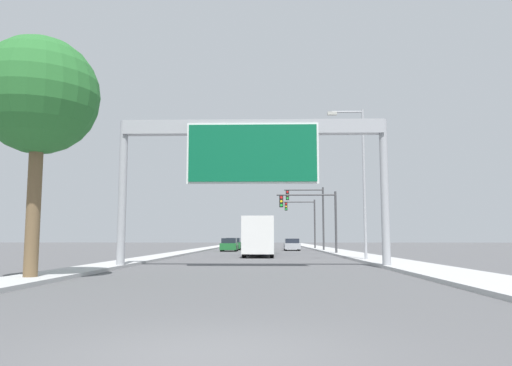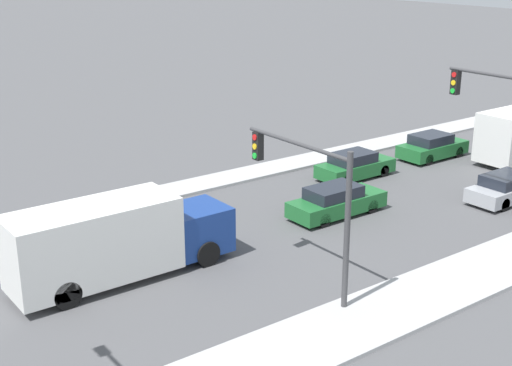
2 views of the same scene
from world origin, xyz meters
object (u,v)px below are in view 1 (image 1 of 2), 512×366
Objects in this scene: car_far_right at (292,245)px; traffic_light_near_intersection at (315,211)px; car_near_center at (233,244)px; truck_box_primary at (259,237)px; car_near_left at (261,246)px; traffic_light_mid_block at (311,208)px; palm_tree_foreground at (39,97)px; car_mid_right at (229,245)px; street_lamp_right at (360,172)px; truck_box_secondary at (262,237)px; traffic_light_far_intersection at (305,216)px; sign_gantry at (253,149)px.

car_far_right is 0.80× the size of traffic_light_near_intersection.
truck_box_primary is at bearing -80.87° from car_near_center.
car_near_left is 7.91m from traffic_light_mid_block.
car_far_right is at bearing 75.40° from palm_tree_foreground.
street_lamp_right is (10.10, -23.34, 4.93)m from car_mid_right.
truck_box_secondary is 0.93× the size of palm_tree_foreground.
traffic_light_far_intersection reaches higher than car_near_center.
truck_box_primary is (3.50, -15.57, 0.88)m from car_mid_right.
car_mid_right is 25.91m from street_lamp_right.
traffic_light_mid_block is 22.88m from street_lamp_right.
car_near_center is 18.98m from traffic_light_near_intersection.
car_near_center is 5.53m from truck_box_secondary.
car_mid_right is 9.84m from traffic_light_mid_block.
palm_tree_foreground reaches higher than traffic_light_near_intersection.
truck_box_secondary is at bearing 90.00° from sign_gantry.
sign_gantry reaches higher than traffic_light_mid_block.
traffic_light_far_intersection is at bearing 46.55° from car_mid_right.
truck_box_primary is 25.96m from truck_box_secondary.
street_lamp_right reaches higher than car_mid_right.
sign_gantry is at bearing -95.88° from car_far_right.
traffic_light_near_intersection is at bearing -50.21° from car_near_left.
car_near_left is 0.75× the size of traffic_light_far_intersection.
palm_tree_foreground is at bearing -105.04° from traffic_light_far_intersection.
car_near_center is 0.54× the size of truck_box_secondary.
truck_box_primary is 1.53× the size of traffic_light_near_intersection.
traffic_light_mid_block is 0.82× the size of palm_tree_foreground.
car_near_center is 0.67× the size of traffic_light_far_intersection.
car_far_right is 0.64× the size of traffic_light_mid_block.
truck_box_primary is (-3.50, -18.90, 0.90)m from car_far_right.
truck_box_primary reaches higher than car_far_right.
truck_box_primary is (3.50, -21.77, 0.87)m from car_near_center.
street_lamp_right reaches higher than car_near_left.
palm_tree_foreground reaches higher than car_near_left.
sign_gantry reaches higher than truck_box_primary.
car_near_left is at bearing 77.73° from palm_tree_foreground.
sign_gantry is 3.13× the size of car_near_center.
car_near_left is 0.49× the size of street_lamp_right.
car_near_center reaches higher than car_far_right.
car_mid_right is at bearing 127.28° from car_near_left.
car_near_center is (-0.00, 6.20, 0.01)m from car_mid_right.
street_lamp_right is (6.60, -18.75, 4.93)m from car_near_left.
traffic_light_far_intersection is (0.57, 20.00, 0.41)m from traffic_light_near_intersection.
truck_box_secondary is (0.00, 41.02, -4.26)m from sign_gantry.
sign_gantry is 10.40m from palm_tree_foreground.
car_near_left is at bearing 90.00° from truck_box_primary.
traffic_light_mid_block is at bearing -3.23° from car_mid_right.
traffic_light_near_intersection is at bearing -93.20° from traffic_light_mid_block.
traffic_light_far_intersection is 32.88m from street_lamp_right.
traffic_light_mid_block is (5.48, 30.12, -1.17)m from sign_gantry.
traffic_light_near_intersection is at bearing 97.45° from street_lamp_right.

